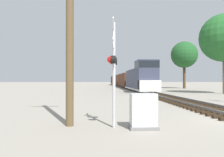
% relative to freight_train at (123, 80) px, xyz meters
% --- Properties ---
extents(freight_train, '(2.86, 67.84, 4.62)m').
position_rel_freight_train_xyz_m(freight_train, '(0.00, 0.00, 0.00)').
color(freight_train, '#33384C').
rests_on(freight_train, ground).
extents(crossing_signal_near, '(0.44, 1.01, 4.19)m').
position_rel_freight_train_xyz_m(crossing_signal_near, '(-6.18, -51.90, 0.56)').
color(crossing_signal_near, '#B7B7BC').
rests_on(crossing_signal_near, ground).
extents(relay_cabinet, '(1.06, 0.71, 1.34)m').
position_rel_freight_train_xyz_m(relay_cabinet, '(-5.07, -52.19, -1.21)').
color(relay_cabinet, slate).
rests_on(relay_cabinet, ground).
extents(utility_pole, '(1.80, 0.31, 8.88)m').
position_rel_freight_train_xyz_m(utility_pole, '(-7.91, -51.49, 2.69)').
color(utility_pole, brown).
rests_on(utility_pole, ground).
extents(tree_far_right, '(6.44, 6.44, 10.74)m').
position_rel_freight_train_xyz_m(tree_far_right, '(10.06, -32.11, 5.64)').
color(tree_far_right, brown).
rests_on(tree_far_right, ground).
extents(tree_mid_background, '(5.78, 5.78, 10.32)m').
position_rel_freight_train_xyz_m(tree_mid_background, '(12.04, -13.59, 5.52)').
color(tree_mid_background, '#473521').
rests_on(tree_mid_background, ground).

